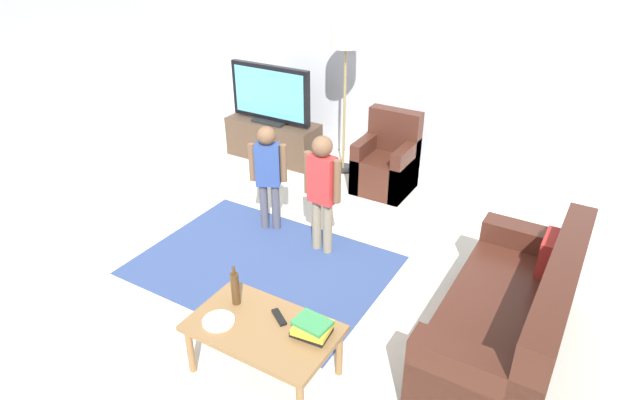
{
  "coord_description": "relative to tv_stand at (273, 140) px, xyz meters",
  "views": [
    {
      "loc": [
        2.08,
        -2.92,
        2.9
      ],
      "look_at": [
        0.0,
        0.6,
        0.65
      ],
      "focal_mm": 30.35,
      "sensor_mm": 36.0,
      "label": 1
    }
  ],
  "objects": [
    {
      "name": "armchair",
      "position": [
        1.6,
        -0.04,
        0.05
      ],
      "size": [
        0.6,
        0.6,
        0.9
      ],
      "color": "#472319",
      "rests_on": "ground"
    },
    {
      "name": "plate",
      "position": [
        1.77,
        -3.16,
        0.18
      ],
      "size": [
        0.22,
        0.22,
        0.02
      ],
      "color": "white",
      "rests_on": "coffee_table"
    },
    {
      "name": "ground",
      "position": [
        1.7,
        -2.3,
        -0.24
      ],
      "size": [
        7.8,
        7.8,
        0.0
      ],
      "primitive_type": "plane",
      "color": "beige"
    },
    {
      "name": "wall_back",
      "position": [
        1.7,
        0.7,
        1.11
      ],
      "size": [
        6.0,
        0.12,
        2.7
      ],
      "primitive_type": "cube",
      "color": "silver",
      "rests_on": "ground"
    },
    {
      "name": "couch",
      "position": [
        3.47,
        -1.96,
        0.05
      ],
      "size": [
        0.8,
        1.8,
        0.86
      ],
      "color": "#472319",
      "rests_on": "ground"
    },
    {
      "name": "book_stack",
      "position": [
        2.37,
        -2.93,
        0.23
      ],
      "size": [
        0.26,
        0.23,
        0.1
      ],
      "color": "black",
      "rests_on": "coffee_table"
    },
    {
      "name": "child_near_tv",
      "position": [
        0.96,
        -1.43,
        0.41
      ],
      "size": [
        0.33,
        0.22,
        1.09
      ],
      "color": "#4C4C59",
      "rests_on": "ground"
    },
    {
      "name": "coffee_table",
      "position": [
        2.05,
        -3.04,
        0.13
      ],
      "size": [
        1.0,
        0.6,
        0.42
      ],
      "color": "olive",
      "rests_on": "ground"
    },
    {
      "name": "tv_remote",
      "position": [
        2.1,
        -2.92,
        0.19
      ],
      "size": [
        0.17,
        0.13,
        0.02
      ],
      "primitive_type": "cube",
      "rotation": [
        0.0,
        0.0,
        -0.59
      ],
      "color": "black",
      "rests_on": "coffee_table"
    },
    {
      "name": "bottle",
      "position": [
        1.75,
        -2.94,
        0.31
      ],
      "size": [
        0.06,
        0.06,
        0.31
      ],
      "color": "#4C3319",
      "rests_on": "coffee_table"
    },
    {
      "name": "child_center",
      "position": [
        1.61,
        -1.51,
        0.45
      ],
      "size": [
        0.39,
        0.19,
        1.16
      ],
      "color": "gray",
      "rests_on": "ground"
    },
    {
      "name": "wall_left",
      "position": [
        -1.3,
        -2.3,
        1.11
      ],
      "size": [
        0.12,
        6.0,
        2.7
      ],
      "primitive_type": "cube",
      "color": "silver",
      "rests_on": "ground"
    },
    {
      "name": "tv",
      "position": [
        -0.0,
        -0.02,
        0.6
      ],
      "size": [
        1.1,
        0.28,
        0.71
      ],
      "color": "black",
      "rests_on": "tv_stand"
    },
    {
      "name": "tv_stand",
      "position": [
        0.0,
        0.0,
        0.0
      ],
      "size": [
        1.2,
        0.44,
        0.5
      ],
      "color": "#4C3828",
      "rests_on": "ground"
    },
    {
      "name": "floor_lamp",
      "position": [
        0.94,
        0.15,
        1.3
      ],
      "size": [
        0.36,
        0.36,
        1.78
      ],
      "color": "#262626",
      "rests_on": "ground"
    },
    {
      "name": "area_rug",
      "position": [
        1.28,
        -2.01,
        -0.24
      ],
      "size": [
        2.2,
        1.6,
        0.01
      ],
      "primitive_type": "cube",
      "color": "#33477A",
      "rests_on": "ground"
    }
  ]
}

